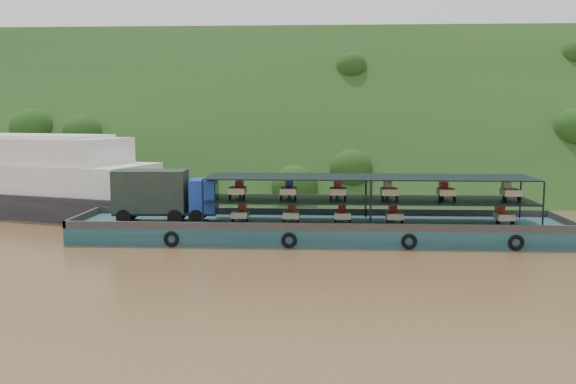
{
  "coord_description": "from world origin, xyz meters",
  "views": [
    {
      "loc": [
        0.52,
        -44.27,
        8.96
      ],
      "look_at": [
        -2.0,
        3.0,
        3.2
      ],
      "focal_mm": 40.0,
      "sensor_mm": 36.0,
      "label": 1
    }
  ],
  "objects": [
    {
      "name": "passenger_ferry",
      "position": [
        -29.4,
        13.93,
        3.08
      ],
      "size": [
        36.18,
        18.87,
        7.12
      ],
      "rotation": [
        0.0,
        0.0,
        -0.3
      ],
      "color": "black",
      "rests_on": "ground"
    },
    {
      "name": "ground",
      "position": [
        0.0,
        0.0,
        0.0
      ],
      "size": [
        160.0,
        160.0,
        0.0
      ],
      "primitive_type": "plane",
      "color": "brown",
      "rests_on": "ground"
    },
    {
      "name": "hillside",
      "position": [
        0.0,
        36.0,
        0.0
      ],
      "size": [
        140.0,
        39.6,
        39.6
      ],
      "primitive_type": "cube",
      "rotation": [
        0.79,
        0.0,
        0.0
      ],
      "color": "#183814",
      "rests_on": "ground"
    },
    {
      "name": "cargo_barge",
      "position": [
        -0.97,
        1.45,
        1.24
      ],
      "size": [
        35.0,
        7.18,
        4.95
      ],
      "color": "#133942",
      "rests_on": "ground"
    }
  ]
}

